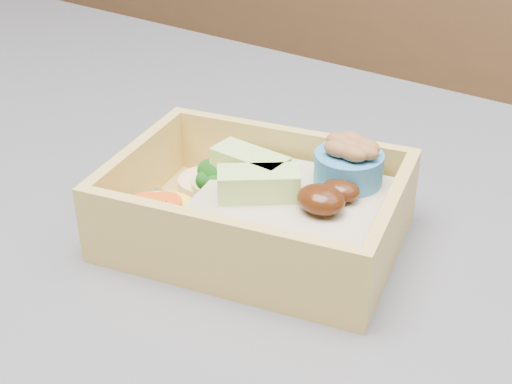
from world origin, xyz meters
The scene contains 1 object.
bento_box centered at (0.20, 0.03, 0.94)m, with size 0.19×0.15×0.06m.
Camera 1 is at (0.41, -0.27, 1.16)m, focal length 50.00 mm.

